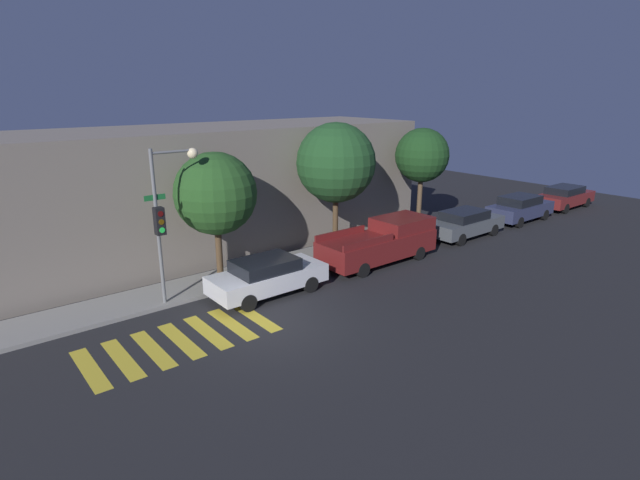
# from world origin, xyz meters

# --- Properties ---
(ground_plane) EXTENTS (60.00, 60.00, 0.00)m
(ground_plane) POSITION_xyz_m (0.00, 0.00, 0.00)
(ground_plane) COLOR black
(sidewalk) EXTENTS (26.00, 2.10, 0.14)m
(sidewalk) POSITION_xyz_m (0.00, 4.25, 0.07)
(sidewalk) COLOR gray
(sidewalk) RESTS_ON ground
(building_row) EXTENTS (26.00, 6.00, 5.53)m
(building_row) POSITION_xyz_m (0.00, 8.70, 2.77)
(building_row) COLOR slate
(building_row) RESTS_ON ground
(crosswalk) EXTENTS (5.56, 2.60, 0.00)m
(crosswalk) POSITION_xyz_m (-2.60, 0.80, 0.00)
(crosswalk) COLOR gold
(crosswalk) RESTS_ON ground
(traffic_light_pole) EXTENTS (1.93, 0.56, 5.34)m
(traffic_light_pole) POSITION_xyz_m (-1.67, 3.37, 3.46)
(traffic_light_pole) COLOR slate
(traffic_light_pole) RESTS_ON ground
(sedan_near_corner) EXTENTS (4.24, 1.76, 1.37)m
(sedan_near_corner) POSITION_xyz_m (1.30, 2.10, 0.72)
(sedan_near_corner) COLOR silver
(sedan_near_corner) RESTS_ON ground
(pickup_truck) EXTENTS (5.40, 1.97, 1.76)m
(pickup_truck) POSITION_xyz_m (7.12, 2.10, 0.89)
(pickup_truck) COLOR maroon
(pickup_truck) RESTS_ON ground
(sedan_middle) EXTENTS (4.37, 1.74, 1.38)m
(sedan_middle) POSITION_xyz_m (12.98, 2.10, 0.73)
(sedan_middle) COLOR #4C5156
(sedan_middle) RESTS_ON ground
(sedan_far_end) EXTENTS (4.29, 1.76, 1.45)m
(sedan_far_end) POSITION_xyz_m (18.08, 2.10, 0.76)
(sedan_far_end) COLOR #2D3351
(sedan_far_end) RESTS_ON ground
(sedan_tail_of_row) EXTENTS (4.46, 1.76, 1.38)m
(sedan_tail_of_row) POSITION_xyz_m (23.24, 2.10, 0.73)
(sedan_tail_of_row) COLOR maroon
(sedan_tail_of_row) RESTS_ON ground
(tree_near_corner) EXTENTS (3.04, 3.04, 4.99)m
(tree_near_corner) POSITION_xyz_m (0.54, 4.25, 3.46)
(tree_near_corner) COLOR #4C3823
(tree_near_corner) RESTS_ON ground
(tree_midblock) EXTENTS (3.44, 3.44, 5.81)m
(tree_midblock) POSITION_xyz_m (6.32, 4.25, 4.07)
(tree_midblock) COLOR #4C3823
(tree_midblock) RESTS_ON ground
(tree_far_end) EXTENTS (2.69, 2.69, 5.31)m
(tree_far_end) POSITION_xyz_m (11.99, 4.25, 3.94)
(tree_far_end) COLOR brown
(tree_far_end) RESTS_ON ground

